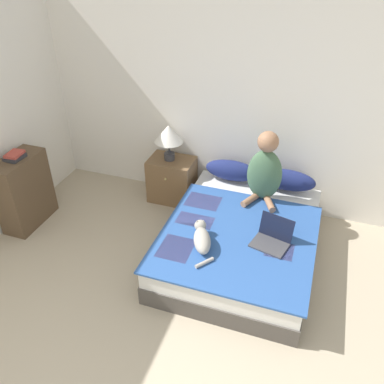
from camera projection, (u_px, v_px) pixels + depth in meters
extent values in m
cube|color=white|center=(223.00, 100.00, 4.51)|extent=(5.20, 0.05, 2.55)
cube|color=#4C4742|center=(240.00, 247.00, 4.22)|extent=(1.43, 1.90, 0.20)
cube|color=silver|center=(241.00, 234.00, 4.12)|extent=(1.41, 1.88, 0.17)
cube|color=#2D569E|center=(237.00, 238.00, 3.92)|extent=(1.47, 1.52, 0.02)
cube|color=#3D4784|center=(176.00, 248.00, 3.78)|extent=(0.31, 0.34, 0.01)
cube|color=#3D4784|center=(203.00, 202.00, 4.41)|extent=(0.37, 0.28, 0.01)
cube|color=#3D4784|center=(279.00, 250.00, 3.76)|extent=(0.26, 0.24, 0.01)
cube|color=#3D4784|center=(195.00, 221.00, 4.13)|extent=(0.38, 0.21, 0.01)
ellipsoid|color=navy|center=(232.00, 170.00, 4.72)|extent=(0.62, 0.22, 0.24)
ellipsoid|color=navy|center=(287.00, 180.00, 4.55)|extent=(0.62, 0.22, 0.24)
ellipsoid|color=#476B4C|center=(264.00, 175.00, 4.31)|extent=(0.37, 0.20, 0.59)
sphere|color=#9E7051|center=(268.00, 142.00, 4.09)|extent=(0.22, 0.22, 0.22)
cylinder|color=#9E7051|center=(250.00, 200.00, 4.38)|extent=(0.17, 0.26, 0.07)
cylinder|color=#9E7051|center=(269.00, 203.00, 4.32)|extent=(0.17, 0.26, 0.07)
ellipsoid|color=#A8A399|center=(202.00, 241.00, 3.75)|extent=(0.28, 0.38, 0.16)
sphere|color=#A8A399|center=(200.00, 226.00, 3.89)|extent=(0.11, 0.11, 0.11)
cone|color=#A8A399|center=(197.00, 222.00, 3.87)|extent=(0.05, 0.05, 0.05)
cone|color=#A8A399|center=(204.00, 222.00, 3.87)|extent=(0.05, 0.05, 0.05)
cylinder|color=#A8A399|center=(204.00, 263.00, 3.59)|extent=(0.14, 0.17, 0.03)
cube|color=#424247|center=(269.00, 245.00, 3.80)|extent=(0.37, 0.31, 0.02)
cube|color=black|center=(277.00, 227.00, 3.83)|extent=(0.33, 0.14, 0.23)
cube|color=brown|center=(172.00, 179.00, 5.00)|extent=(0.54, 0.38, 0.56)
sphere|color=tan|center=(165.00, 179.00, 4.78)|extent=(0.03, 0.03, 0.03)
cylinder|color=#38383D|center=(169.00, 156.00, 4.83)|extent=(0.13, 0.13, 0.09)
cylinder|color=#38383D|center=(169.00, 147.00, 4.77)|extent=(0.02, 0.02, 0.15)
cone|color=white|center=(169.00, 134.00, 4.67)|extent=(0.34, 0.34, 0.20)
cube|color=brown|center=(24.00, 191.00, 4.54)|extent=(0.30, 0.63, 0.83)
cube|color=#2D2D33|center=(15.00, 157.00, 4.29)|extent=(0.17, 0.20, 0.04)
cube|color=#B24238|center=(14.00, 154.00, 4.28)|extent=(0.16, 0.20, 0.03)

